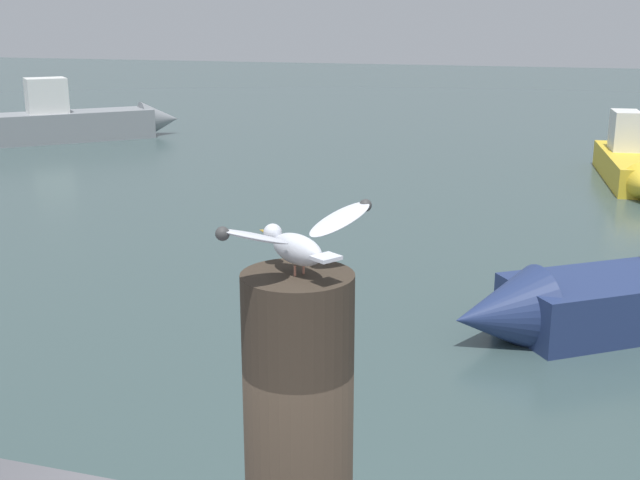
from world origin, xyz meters
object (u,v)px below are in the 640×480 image
(mooring_post, at_px, (299,426))
(boat_navy, at_px, (634,290))
(boat_yellow, at_px, (629,164))
(seagull, at_px, (296,240))
(boat_grey, at_px, (89,121))

(mooring_post, xyz_separation_m, boat_navy, (1.70, 7.59, -1.83))
(boat_navy, relative_size, boat_yellow, 0.96)
(seagull, distance_m, boat_navy, 8.17)
(boat_navy, bearing_deg, boat_grey, 142.24)
(boat_yellow, bearing_deg, boat_navy, -92.57)
(mooring_post, distance_m, boat_yellow, 17.10)
(mooring_post, bearing_deg, boat_yellow, 82.86)
(boat_grey, xyz_separation_m, boat_yellow, (15.32, -2.26, -0.14))
(seagull, distance_m, boat_grey, 23.37)
(mooring_post, bearing_deg, boat_grey, 124.62)
(mooring_post, xyz_separation_m, boat_grey, (-13.21, 19.14, -1.72))
(seagull, relative_size, boat_yellow, 0.12)
(seagull, xyz_separation_m, boat_navy, (1.70, 7.59, -2.50))
(boat_navy, height_order, boat_grey, boat_navy)
(seagull, xyz_separation_m, boat_yellow, (2.12, 16.87, -2.53))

